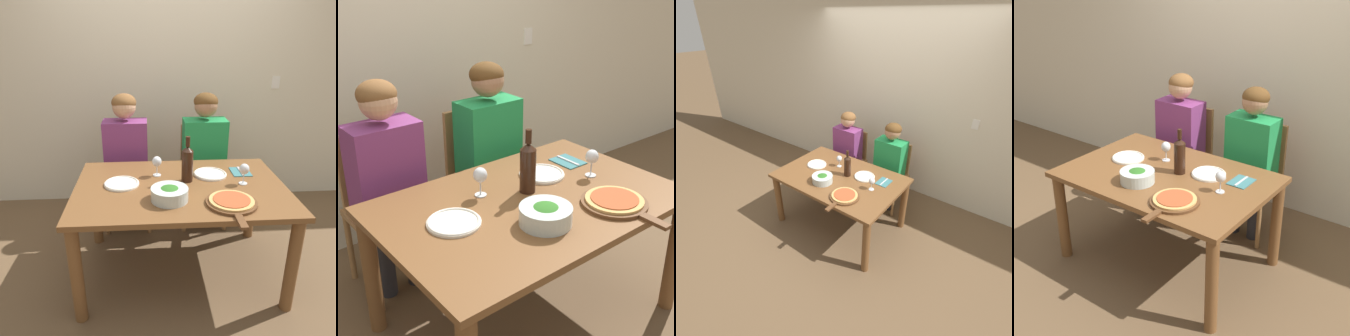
# 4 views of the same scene
# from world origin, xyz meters

# --- Properties ---
(ground_plane) EXTENTS (40.00, 40.00, 0.00)m
(ground_plane) POSITION_xyz_m (0.00, 0.00, 0.00)
(ground_plane) COLOR brown
(back_wall) EXTENTS (10.00, 0.06, 2.70)m
(back_wall) POSITION_xyz_m (0.00, 1.30, 1.35)
(back_wall) COLOR beige
(back_wall) RESTS_ON ground
(dining_table) EXTENTS (1.46, 0.98, 0.72)m
(dining_table) POSITION_xyz_m (0.00, 0.00, 0.61)
(dining_table) COLOR brown
(dining_table) RESTS_ON ground
(chair_left) EXTENTS (0.42, 0.42, 0.92)m
(chair_left) POSITION_xyz_m (-0.41, 0.80, 0.51)
(chair_left) COLOR #9E7042
(chair_left) RESTS_ON ground
(chair_right) EXTENTS (0.42, 0.42, 0.92)m
(chair_right) POSITION_xyz_m (0.29, 0.80, 0.51)
(chair_right) COLOR #9E7042
(chair_right) RESTS_ON ground
(person_woman) EXTENTS (0.47, 0.51, 1.25)m
(person_woman) POSITION_xyz_m (-0.41, 0.70, 0.76)
(person_woman) COLOR #28282D
(person_woman) RESTS_ON ground
(person_man) EXTENTS (0.47, 0.51, 1.25)m
(person_man) POSITION_xyz_m (0.29, 0.70, 0.76)
(person_man) COLOR #28282D
(person_man) RESTS_ON ground
(wine_bottle) EXTENTS (0.08, 0.08, 0.33)m
(wine_bottle) POSITION_xyz_m (0.06, 0.08, 0.86)
(wine_bottle) COLOR black
(wine_bottle) RESTS_ON dining_table
(broccoli_bowl) EXTENTS (0.24, 0.24, 0.09)m
(broccoli_bowl) POSITION_xyz_m (-0.09, -0.21, 0.77)
(broccoli_bowl) COLOR silver
(broccoli_bowl) RESTS_ON dining_table
(dinner_plate_left) EXTENTS (0.25, 0.25, 0.02)m
(dinner_plate_left) POSITION_xyz_m (-0.41, 0.04, 0.73)
(dinner_plate_left) COLOR silver
(dinner_plate_left) RESTS_ON dining_table
(dinner_plate_right) EXTENTS (0.25, 0.25, 0.02)m
(dinner_plate_right) POSITION_xyz_m (0.24, 0.17, 0.73)
(dinner_plate_right) COLOR silver
(dinner_plate_right) RESTS_ON dining_table
(pizza_on_board) EXTENTS (0.32, 0.46, 0.04)m
(pizza_on_board) POSITION_xyz_m (0.29, -0.30, 0.74)
(pizza_on_board) COLOR brown
(pizza_on_board) RESTS_ON dining_table
(wine_glass_left) EXTENTS (0.07, 0.07, 0.15)m
(wine_glass_left) POSITION_xyz_m (-0.16, 0.19, 0.83)
(wine_glass_left) COLOR silver
(wine_glass_left) RESTS_ON dining_table
(wine_glass_right) EXTENTS (0.07, 0.07, 0.15)m
(wine_glass_right) POSITION_xyz_m (0.44, 0.00, 0.83)
(wine_glass_right) COLOR silver
(wine_glass_right) RESTS_ON dining_table
(fork_on_napkin) EXTENTS (0.14, 0.18, 0.01)m
(fork_on_napkin) POSITION_xyz_m (0.48, 0.21, 0.73)
(fork_on_napkin) COLOR #387075
(fork_on_napkin) RESTS_ON dining_table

